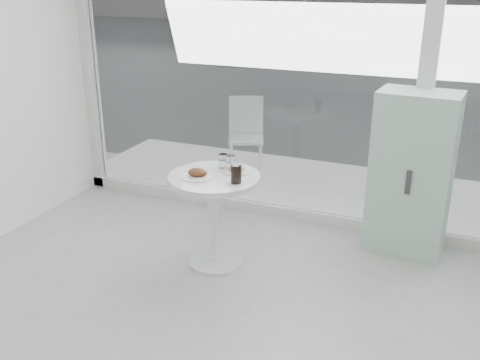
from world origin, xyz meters
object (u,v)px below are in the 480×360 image
at_px(mint_cabinet, 411,173).
at_px(plate_fritter, 198,174).
at_px(main_table, 215,202).
at_px(car_white, 298,34).
at_px(water_tumbler_a, 223,162).
at_px(patio_chair, 246,132).
at_px(plate_donut, 237,169).
at_px(cola_glass, 236,173).
at_px(water_tumbler_b, 231,164).

distance_m(mint_cabinet, plate_fritter, 1.77).
xyz_separation_m(main_table, car_white, (-2.70, 11.14, 0.12)).
relative_size(plate_fritter, water_tumbler_a, 2.15).
xyz_separation_m(patio_chair, car_white, (-2.19, 9.23, 0.12)).
height_order(plate_donut, cola_glass, cola_glass).
bearing_deg(cola_glass, plate_donut, 111.70).
distance_m(water_tumbler_a, water_tumbler_b, 0.09).
relative_size(plate_fritter, plate_donut, 1.12).
bearing_deg(water_tumbler_a, car_white, 103.81).
relative_size(plate_donut, water_tumbler_b, 1.76).
bearing_deg(patio_chair, cola_glass, -91.52).
xyz_separation_m(mint_cabinet, plate_fritter, (-1.48, -0.96, 0.11)).
height_order(plate_fritter, cola_glass, cola_glass).
bearing_deg(car_white, plate_donut, -175.08).
height_order(mint_cabinet, cola_glass, mint_cabinet).
distance_m(car_white, water_tumbler_b, 11.33).
bearing_deg(cola_glass, plate_fritter, -178.41).
bearing_deg(water_tumbler_a, plate_donut, -19.44).
xyz_separation_m(main_table, cola_glass, (0.22, -0.07, 0.29)).
xyz_separation_m(patio_chair, water_tumbler_a, (0.50, -1.72, 0.26)).
xyz_separation_m(plate_donut, water_tumbler_a, (-0.14, 0.05, 0.03)).
bearing_deg(car_white, plate_fritter, -176.46).
relative_size(main_table, plate_fritter, 3.15).
bearing_deg(main_table, water_tumbler_b, 64.79).
xyz_separation_m(mint_cabinet, plate_donut, (-1.26, -0.74, 0.11)).
bearing_deg(main_table, mint_cabinet, 32.42).
xyz_separation_m(car_white, water_tumbler_a, (2.69, -10.95, 0.15)).
xyz_separation_m(water_tumbler_a, cola_glass, (0.23, -0.27, 0.02)).
bearing_deg(car_white, cola_glass, -174.93).
distance_m(main_table, cola_glass, 0.37).
bearing_deg(mint_cabinet, plate_donut, -144.54).
distance_m(plate_fritter, water_tumbler_b, 0.29).
bearing_deg(main_table, cola_glass, -18.68).
bearing_deg(car_white, water_tumbler_b, -175.35).
height_order(main_table, patio_chair, patio_chair).
bearing_deg(mint_cabinet, water_tumbler_a, -148.78).
xyz_separation_m(water_tumbler_b, cola_glass, (0.14, -0.23, 0.02)).
distance_m(plate_donut, cola_glass, 0.24).
height_order(patio_chair, plate_fritter, patio_chair).
xyz_separation_m(car_white, water_tumbler_b, (2.77, -10.99, 0.15)).
bearing_deg(plate_fritter, plate_donut, 44.55).
distance_m(mint_cabinet, water_tumbler_b, 1.51).
bearing_deg(patio_chair, water_tumbler_b, -93.29).
height_order(patio_chair, cola_glass, patio_chair).
bearing_deg(plate_donut, cola_glass, -68.30).
bearing_deg(plate_donut, water_tumbler_a, 160.56).
distance_m(main_table, mint_cabinet, 1.65).
bearing_deg(water_tumbler_a, mint_cabinet, 26.15).
distance_m(plate_fritter, cola_glass, 0.32).
bearing_deg(plate_fritter, water_tumbler_b, 53.94).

